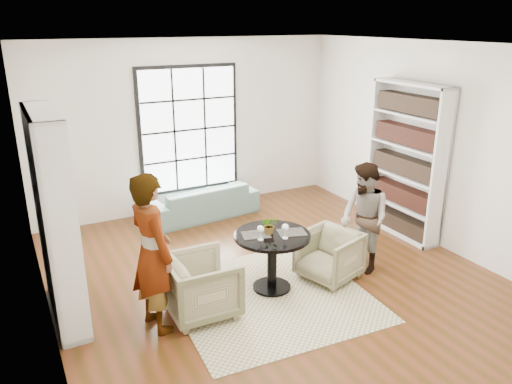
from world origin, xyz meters
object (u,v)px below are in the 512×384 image
armchair_left (202,286)px  flower_centerpiece (269,225)px  armchair_right (329,255)px  wine_glass_left (261,230)px  pedestal_table (272,250)px  wine_glass_right (285,228)px  person_right (364,218)px  sofa (202,201)px  person_left (152,253)px

armchair_left → flower_centerpiece: 1.12m
armchair_left → armchair_right: (1.81, 0.02, -0.03)m
wine_glass_left → pedestal_table: bearing=21.0°
wine_glass_right → flower_centerpiece: 0.24m
armchair_left → person_right: size_ratio=0.53×
armchair_right → person_right: (0.55, 0.00, 0.43)m
pedestal_table → armchair_right: (0.81, -0.10, -0.22)m
sofa → flower_centerpiece: bearing=81.2°
person_left → wine_glass_right: person_left is taller
sofa → armchair_right: size_ratio=2.69×
pedestal_table → armchair_left: size_ratio=1.20×
person_left → wine_glass_left: bearing=-100.4°
pedestal_table → armchair_left: bearing=-173.5°
sofa → wine_glass_left: size_ratio=10.37×
wine_glass_left → wine_glass_right: wine_glass_right is taller
sofa → armchair_right: bearing=97.8°
wine_glass_left → wine_glass_right: 0.30m
armchair_right → person_right: person_right is taller
person_left → person_right: person_left is taller
sofa → wine_glass_right: wine_glass_right is taller
pedestal_table → armchair_left: 1.02m
person_left → person_right: (2.91, 0.02, -0.15)m
sofa → armchair_right: (0.67, -2.85, 0.04)m
armchair_left → armchair_right: bearing=-88.4°
wine_glass_left → flower_centerpiece: size_ratio=0.81×
armchair_right → wine_glass_left: bearing=-108.5°
person_right → wine_glass_right: 1.29m
pedestal_table → person_right: person_right is taller
wine_glass_right → flower_centerpiece: (-0.10, 0.22, -0.02)m
armchair_left → wine_glass_right: 1.20m
pedestal_table → sofa: bearing=87.0°
sofa → pedestal_table: bearing=81.7°
person_right → wine_glass_left: (-1.57, 0.02, 0.14)m
pedestal_table → person_right: bearing=-4.1°
armchair_right → wine_glass_right: (-0.73, -0.08, 0.57)m
pedestal_table → wine_glass_left: 0.41m
pedestal_table → wine_glass_left: (-0.21, -0.08, 0.34)m
sofa → armchair_right: armchair_right is taller
sofa → wine_glass_left: wine_glass_left is taller
person_right → sofa: bearing=-153.8°
armchair_left → person_right: person_right is taller
flower_centerpiece → pedestal_table: bearing=-63.9°
pedestal_table → armchair_left: (-1.00, -0.11, -0.19)m
person_left → person_right: 2.91m
armchair_left → flower_centerpiece: flower_centerpiece is taller
armchair_left → person_left: (-0.55, 0.00, 0.54)m
sofa → wine_glass_left: 2.92m
armchair_right → flower_centerpiece: (-0.83, 0.14, 0.55)m
person_left → flower_centerpiece: bearing=-96.1°
pedestal_table → sofa: (0.14, 2.75, -0.27)m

